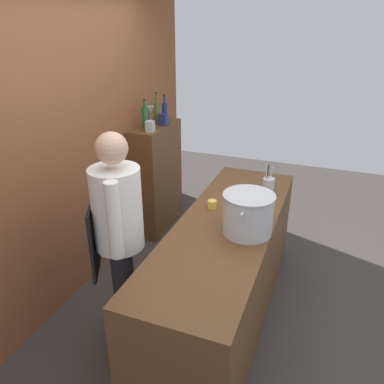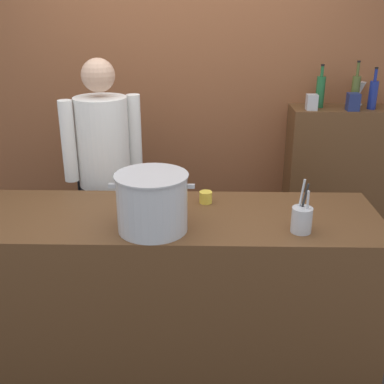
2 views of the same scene
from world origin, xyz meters
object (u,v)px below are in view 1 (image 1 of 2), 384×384
object	(u,v)px
spice_tin_silver	(150,126)
utensil_crock	(268,185)
wine_bottle_green	(145,118)
chef	(118,230)
butter_jar	(212,204)
wine_bottle_cobalt	(165,112)
stockpot_large	(248,214)
wine_glass_short	(150,111)
wine_bottle_olive	(157,112)
spice_tin_navy	(164,119)

from	to	relation	value
spice_tin_silver	utensil_crock	bearing A→B (deg)	-102.72
wine_bottle_green	chef	bearing A→B (deg)	-159.72
chef	butter_jar	size ratio (longest dim) A/B	22.57
butter_jar	wine_bottle_cobalt	size ratio (longest dim) A/B	0.25
stockpot_large	utensil_crock	size ratio (longest dim) A/B	1.57
stockpot_large	butter_jar	bearing A→B (deg)	52.48
wine_bottle_cobalt	wine_bottle_green	size ratio (longest dim) A/B	0.96
wine_glass_short	spice_tin_silver	distance (m)	0.45
wine_bottle_green	wine_glass_short	world-z (taller)	wine_bottle_green
utensil_crock	spice_tin_silver	xyz separation A→B (m)	(0.29, 1.29, 0.33)
wine_bottle_olive	wine_glass_short	bearing A→B (deg)	58.81
wine_bottle_olive	wine_bottle_green	distance (m)	0.25
butter_jar	wine_glass_short	size ratio (longest dim) A/B	0.43
butter_jar	wine_bottle_olive	bearing A→B (deg)	42.63
wine_bottle_green	spice_tin_navy	bearing A→B (deg)	-26.56
butter_jar	wine_glass_short	distance (m)	1.68
wine_bottle_cobalt	wine_bottle_green	xyz separation A→B (m)	(-0.37, 0.05, 0.01)
utensil_crock	spice_tin_navy	distance (m)	1.44
chef	stockpot_large	xyz separation A→B (m)	(0.40, -0.81, 0.08)
wine_bottle_olive	wine_bottle_cobalt	bearing A→B (deg)	-18.34
wine_bottle_olive	wine_bottle_cobalt	distance (m)	0.13
spice_tin_silver	wine_bottle_olive	bearing A→B (deg)	13.68
chef	butter_jar	world-z (taller)	chef
wine_glass_short	stockpot_large	bearing A→B (deg)	-134.21
utensil_crock	wine_bottle_cobalt	xyz separation A→B (m)	(0.74, 1.33, 0.39)
utensil_crock	wine_bottle_cobalt	distance (m)	1.57
butter_jar	wine_bottle_green	distance (m)	1.39
butter_jar	wine_bottle_olive	world-z (taller)	wine_bottle_olive
wine_bottle_olive	chef	bearing A→B (deg)	-162.78
butter_jar	spice_tin_silver	distance (m)	1.26
spice_tin_navy	wine_bottle_green	bearing A→B (deg)	153.44
wine_bottle_cobalt	stockpot_large	bearing A→B (deg)	-138.32
utensil_crock	wine_bottle_green	xyz separation A→B (m)	(0.37, 1.38, 0.40)
wine_bottle_cobalt	wine_bottle_green	bearing A→B (deg)	172.09
utensil_crock	wine_bottle_olive	xyz separation A→B (m)	(0.62, 1.37, 0.40)
butter_jar	utensil_crock	bearing A→B (deg)	-37.23
wine_glass_short	butter_jar	bearing A→B (deg)	-136.03
wine_bottle_cobalt	utensil_crock	bearing A→B (deg)	-118.99
utensil_crock	wine_bottle_cobalt	world-z (taller)	wine_bottle_cobalt
stockpot_large	spice_tin_silver	world-z (taller)	spice_tin_silver
chef	wine_bottle_green	bearing A→B (deg)	172.79
chef	wine_bottle_cobalt	size ratio (longest dim) A/B	5.54
chef	wine_bottle_cobalt	world-z (taller)	chef
chef	wine_bottle_olive	xyz separation A→B (m)	(1.77, 0.55, 0.41)
wine_bottle_green	wine_glass_short	distance (m)	0.34
utensil_crock	wine_bottle_cobalt	bearing A→B (deg)	61.01
wine_bottle_olive	stockpot_large	bearing A→B (deg)	-135.11
wine_bottle_olive	wine_glass_short	world-z (taller)	wine_bottle_olive
chef	spice_tin_navy	world-z (taller)	chef
utensil_crock	spice_tin_navy	size ratio (longest dim) A/B	2.17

